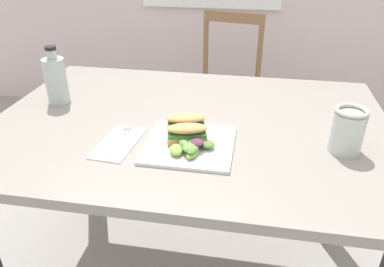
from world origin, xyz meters
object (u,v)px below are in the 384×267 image
object	(u,v)px
plate_lunch	(190,145)
fork_on_napkin	(121,139)
bottle_cold_brew	(57,82)
dining_table	(190,152)
mason_jar_iced_tea	(347,132)
chair_wooden_far	(224,88)
sandwich_half_back	(186,123)
sandwich_half_front	(187,133)

from	to	relation	value
plate_lunch	fork_on_napkin	xyz separation A→B (m)	(-0.21, -0.00, 0.00)
bottle_cold_brew	dining_table	bearing A→B (deg)	-7.87
plate_lunch	mason_jar_iced_tea	bearing A→B (deg)	6.81
chair_wooden_far	mason_jar_iced_tea	xyz separation A→B (m)	(0.44, -1.15, 0.35)
dining_table	sandwich_half_back	xyz separation A→B (m)	(0.01, -0.09, 0.16)
mason_jar_iced_tea	plate_lunch	bearing A→B (deg)	-173.19
bottle_cold_brew	sandwich_half_front	bearing A→B (deg)	-23.30
plate_lunch	bottle_cold_brew	world-z (taller)	bottle_cold_brew
fork_on_napkin	mason_jar_iced_tea	xyz separation A→B (m)	(0.64, 0.06, 0.05)
fork_on_napkin	chair_wooden_far	bearing A→B (deg)	80.54
dining_table	plate_lunch	size ratio (longest dim) A/B	5.11
sandwich_half_front	sandwich_half_back	xyz separation A→B (m)	(-0.02, 0.06, 0.00)
chair_wooden_far	fork_on_napkin	size ratio (longest dim) A/B	4.70
dining_table	chair_wooden_far	distance (m)	1.05
plate_lunch	bottle_cold_brew	xyz separation A→B (m)	(-0.52, 0.23, 0.07)
sandwich_half_front	fork_on_napkin	world-z (taller)	sandwich_half_front
sandwich_half_front	plate_lunch	bearing A→B (deg)	-39.26
dining_table	sandwich_half_front	bearing A→B (deg)	-82.33
sandwich_half_back	bottle_cold_brew	world-z (taller)	bottle_cold_brew
chair_wooden_far	bottle_cold_brew	world-z (taller)	bottle_cold_brew
dining_table	plate_lunch	xyz separation A→B (m)	(0.03, -0.16, 0.12)
bottle_cold_brew	mason_jar_iced_tea	size ratio (longest dim) A/B	1.59
chair_wooden_far	sandwich_half_front	world-z (taller)	chair_wooden_far
chair_wooden_far	mason_jar_iced_tea	world-z (taller)	same
sandwich_half_back	fork_on_napkin	xyz separation A→B (m)	(-0.18, -0.07, -0.03)
sandwich_half_back	bottle_cold_brew	size ratio (longest dim) A/B	0.62
sandwich_half_front	sandwich_half_back	size ratio (longest dim) A/B	1.00
dining_table	sandwich_half_back	bearing A→B (deg)	-86.56
plate_lunch	sandwich_half_back	size ratio (longest dim) A/B	2.00
dining_table	plate_lunch	world-z (taller)	plate_lunch
dining_table	sandwich_half_front	distance (m)	0.22
plate_lunch	bottle_cold_brew	bearing A→B (deg)	156.38
sandwich_half_back	fork_on_napkin	distance (m)	0.20
plate_lunch	sandwich_half_front	size ratio (longest dim) A/B	2.00
dining_table	bottle_cold_brew	bearing A→B (deg)	172.13
fork_on_napkin	bottle_cold_brew	distance (m)	0.40
sandwich_half_back	sandwich_half_front	bearing A→B (deg)	-76.55
dining_table	fork_on_napkin	bearing A→B (deg)	-137.40
sandwich_half_back	mason_jar_iced_tea	size ratio (longest dim) A/B	0.98
plate_lunch	sandwich_half_front	xyz separation A→B (m)	(-0.01, 0.01, 0.03)
plate_lunch	sandwich_half_front	distance (m)	0.04
fork_on_napkin	bottle_cold_brew	size ratio (longest dim) A/B	0.90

